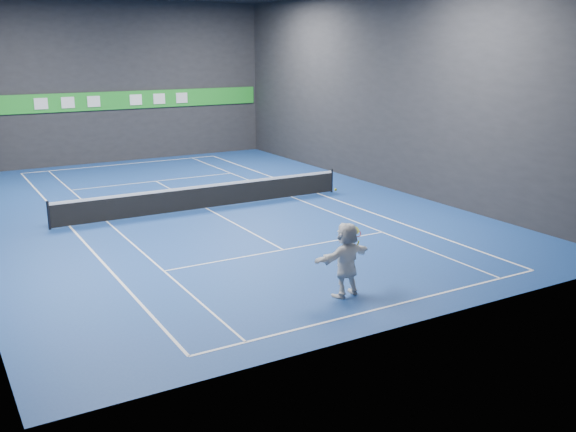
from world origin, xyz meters
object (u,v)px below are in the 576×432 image
player (346,259)px  tennis_net (206,196)px  tennis_racket (356,234)px  tennis_ball (336,190)px

player → tennis_net: player is taller
player → tennis_racket: size_ratio=3.01×
tennis_net → tennis_ball: bearing=-95.0°
player → tennis_ball: tennis_ball is taller
tennis_ball → tennis_net: 11.04m
player → tennis_racket: (0.32, 0.05, 0.64)m
tennis_ball → tennis_racket: size_ratio=0.10×
tennis_ball → tennis_net: tennis_ball is taller
player → tennis_ball: 1.99m
player → tennis_racket: player is taller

